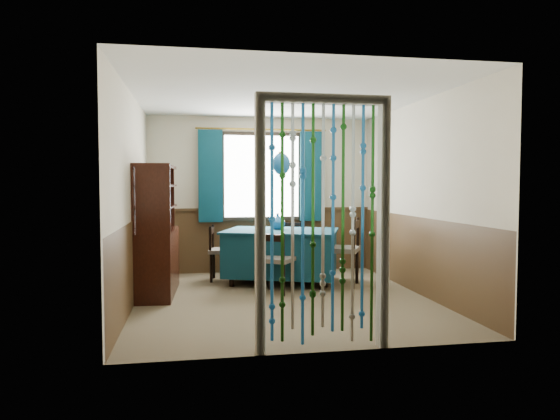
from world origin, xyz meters
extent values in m
plane|color=brown|center=(0.00, 0.00, 0.00)|extent=(4.00, 4.00, 0.00)
plane|color=silver|center=(0.00, 0.00, 2.50)|extent=(4.00, 4.00, 0.00)
plane|color=beige|center=(0.00, 2.00, 1.25)|extent=(3.60, 0.00, 3.60)
plane|color=beige|center=(0.00, -2.00, 1.25)|extent=(3.60, 0.00, 3.60)
plane|color=beige|center=(-1.80, 0.00, 1.25)|extent=(0.00, 4.00, 4.00)
plane|color=beige|center=(1.80, 0.00, 1.25)|extent=(0.00, 4.00, 4.00)
plane|color=#46301A|center=(0.00, 1.99, 0.50)|extent=(3.60, 0.00, 3.60)
plane|color=#46301A|center=(0.00, -1.99, 0.50)|extent=(3.60, 0.00, 3.60)
plane|color=#46301A|center=(-1.79, 0.00, 0.50)|extent=(0.00, 4.00, 4.00)
plane|color=#46301A|center=(1.79, 0.00, 0.50)|extent=(0.00, 4.00, 4.00)
cube|color=black|center=(0.00, 1.95, 1.55)|extent=(1.32, 0.12, 1.42)
cube|color=#0C3340|center=(0.16, 1.01, 0.43)|extent=(1.79, 1.49, 0.61)
cube|color=#0C3340|center=(0.16, 1.01, 0.75)|extent=(1.87, 1.57, 0.03)
cylinder|color=black|center=(-0.57, 0.85, 0.07)|extent=(0.07, 0.07, 0.14)
cylinder|color=black|center=(0.62, 0.43, 0.07)|extent=(0.07, 0.07, 0.14)
cylinder|color=black|center=(-0.31, 1.59, 0.07)|extent=(0.07, 0.07, 0.14)
cylinder|color=black|center=(0.88, 1.16, 0.07)|extent=(0.07, 0.07, 0.14)
cylinder|color=black|center=(-0.24, 0.31, 0.21)|extent=(0.04, 0.04, 0.41)
cylinder|color=black|center=(0.03, 0.13, 0.21)|extent=(0.04, 0.04, 0.41)
cylinder|color=black|center=(-0.07, 0.57, 0.21)|extent=(0.04, 0.04, 0.41)
cylinder|color=black|center=(0.20, 0.39, 0.21)|extent=(0.04, 0.04, 0.41)
cube|color=#5B5549|center=(-0.02, 0.35, 0.44)|extent=(0.55, 0.54, 0.05)
cube|color=black|center=(-0.11, 0.21, 0.74)|extent=(0.31, 0.22, 0.09)
cylinder|color=black|center=(-0.24, 0.30, 0.61)|extent=(0.04, 0.04, 0.40)
cylinder|color=black|center=(0.03, 0.13, 0.61)|extent=(0.04, 0.04, 0.40)
cylinder|color=black|center=(0.63, 1.71, 0.21)|extent=(0.04, 0.04, 0.42)
cylinder|color=black|center=(0.32, 1.84, 0.21)|extent=(0.04, 0.04, 0.42)
cylinder|color=black|center=(0.50, 1.42, 0.21)|extent=(0.04, 0.04, 0.42)
cylinder|color=black|center=(0.20, 1.55, 0.21)|extent=(0.04, 0.04, 0.42)
cube|color=#5B5549|center=(0.41, 1.63, 0.45)|extent=(0.54, 0.53, 0.06)
cube|color=black|center=(0.48, 1.78, 0.76)|extent=(0.34, 0.18, 0.09)
cylinder|color=black|center=(0.63, 1.71, 0.63)|extent=(0.04, 0.04, 0.41)
cylinder|color=black|center=(0.33, 1.85, 0.63)|extent=(0.04, 0.04, 0.41)
cylinder|color=black|center=(-0.79, 1.51, 0.21)|extent=(0.04, 0.04, 0.41)
cylinder|color=black|center=(-0.84, 1.19, 0.21)|extent=(0.04, 0.04, 0.41)
cylinder|color=black|center=(-0.49, 1.46, 0.21)|extent=(0.04, 0.04, 0.41)
cylinder|color=black|center=(-0.54, 1.14, 0.21)|extent=(0.04, 0.04, 0.41)
cube|color=#5B5549|center=(-0.67, 1.32, 0.44)|extent=(0.44, 0.46, 0.05)
cube|color=black|center=(-0.83, 1.35, 0.74)|extent=(0.09, 0.35, 0.09)
cylinder|color=black|center=(-0.80, 1.51, 0.61)|extent=(0.04, 0.04, 0.40)
cylinder|color=black|center=(-0.85, 1.19, 0.61)|extent=(0.04, 0.04, 0.40)
cylinder|color=black|center=(1.04, 0.41, 0.24)|extent=(0.05, 0.05, 0.48)
cylinder|color=black|center=(1.22, 0.75, 0.24)|extent=(0.05, 0.05, 0.48)
cylinder|color=black|center=(0.71, 0.57, 0.24)|extent=(0.05, 0.05, 0.48)
cylinder|color=black|center=(0.89, 0.92, 0.24)|extent=(0.05, 0.05, 0.48)
cube|color=#5B5549|center=(0.96, 0.66, 0.51)|extent=(0.61, 0.62, 0.06)
cube|color=black|center=(1.14, 0.58, 0.87)|extent=(0.22, 0.38, 0.11)
cylinder|color=black|center=(1.05, 0.40, 0.72)|extent=(0.04, 0.04, 0.47)
cylinder|color=black|center=(1.22, 0.75, 0.72)|extent=(0.04, 0.04, 0.47)
cube|color=black|center=(-1.55, 0.54, 0.42)|extent=(0.51, 1.30, 0.84)
cube|color=black|center=(-1.55, -0.07, 1.25)|extent=(0.39, 0.07, 0.84)
cube|color=black|center=(-1.55, 1.15, 1.25)|extent=(0.39, 0.07, 0.84)
cube|color=black|center=(-1.55, 0.54, 1.65)|extent=(0.46, 1.30, 0.04)
cube|color=black|center=(-1.75, 0.54, 1.25)|extent=(0.09, 1.26, 0.84)
cube|color=black|center=(-1.52, 0.54, 1.13)|extent=(0.40, 1.21, 0.02)
cube|color=black|center=(-1.52, 0.54, 1.41)|extent=(0.40, 1.21, 0.02)
cylinder|color=olive|center=(0.16, 1.01, 2.11)|extent=(0.01, 0.01, 0.79)
ellipsoid|color=#14528A|center=(0.16, 1.01, 1.71)|extent=(0.26, 0.26, 0.32)
cylinder|color=olive|center=(0.16, 1.01, 1.87)|extent=(0.08, 0.08, 0.03)
imported|color=#14528A|center=(0.13, 1.15, 0.87)|extent=(0.22, 0.22, 0.21)
imported|color=beige|center=(-1.50, 0.33, 1.17)|extent=(0.24, 0.24, 0.05)
imported|color=beige|center=(-1.50, 0.90, 0.92)|extent=(0.18, 0.18, 0.17)
camera|label=1|loc=(-1.08, -6.04, 1.43)|focal=32.00mm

